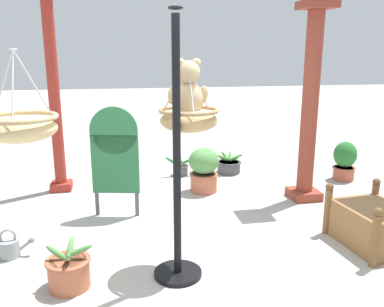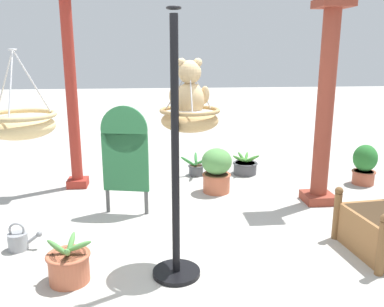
% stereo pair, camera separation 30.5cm
% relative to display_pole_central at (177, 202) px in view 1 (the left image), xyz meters
% --- Properties ---
extents(ground_plane, '(40.00, 40.00, 0.00)m').
position_rel_display_pole_central_xyz_m(ground_plane, '(0.16, 0.06, -0.72)').
color(ground_plane, '#ADAAA3').
extents(display_pole_central, '(0.44, 0.44, 2.35)m').
position_rel_display_pole_central_xyz_m(display_pole_central, '(0.00, 0.00, 0.00)').
color(display_pole_central, black).
rests_on(display_pole_central, ground).
extents(hanging_basket_with_teddy, '(0.55, 0.55, 0.57)m').
position_rel_display_pole_central_xyz_m(hanging_basket_with_teddy, '(0.15, 0.25, 0.69)').
color(hanging_basket_with_teddy, tan).
extents(teddy_bear, '(0.37, 0.33, 0.53)m').
position_rel_display_pole_central_xyz_m(teddy_bear, '(0.15, 0.27, 0.93)').
color(teddy_bear, tan).
extents(hanging_basket_left_high, '(0.54, 0.54, 0.66)m').
position_rel_display_pole_central_xyz_m(hanging_basket_left_high, '(-1.18, -0.25, 0.75)').
color(hanging_basket_left_high, tan).
extents(greenhouse_pillar_left, '(0.31, 0.31, 2.88)m').
position_rel_display_pole_central_xyz_m(greenhouse_pillar_left, '(-1.34, 2.69, 0.67)').
color(greenhouse_pillar_left, '#9E2D23').
rests_on(greenhouse_pillar_left, ground).
extents(greenhouse_pillar_right, '(0.42, 0.42, 2.63)m').
position_rel_display_pole_central_xyz_m(greenhouse_pillar_right, '(2.05, 1.68, 0.55)').
color(greenhouse_pillar_right, brown).
rests_on(greenhouse_pillar_right, ground).
extents(wooden_planter_box, '(0.78, 0.91, 0.60)m').
position_rel_display_pole_central_xyz_m(wooden_planter_box, '(2.13, 0.22, -0.49)').
color(wooden_planter_box, olive).
rests_on(wooden_planter_box, ground).
extents(potted_plant_fern_front, '(0.58, 0.59, 0.36)m').
position_rel_display_pole_central_xyz_m(potted_plant_fern_front, '(0.52, 3.08, -0.59)').
color(potted_plant_fern_front, '#4C4C51').
rests_on(potted_plant_fern_front, ground).
extents(potted_plant_flowering_red, '(0.36, 0.36, 0.62)m').
position_rel_display_pole_central_xyz_m(potted_plant_flowering_red, '(3.07, 2.37, -0.40)').
color(potted_plant_flowering_red, '#AD563D').
rests_on(potted_plant_flowering_red, ground).
extents(potted_plant_tall_leafy, '(0.42, 0.40, 0.42)m').
position_rel_display_pole_central_xyz_m(potted_plant_tall_leafy, '(-0.96, -0.02, -0.56)').
color(potted_plant_tall_leafy, '#BC6042').
rests_on(potted_plant_tall_leafy, ground).
extents(potted_plant_bushy_green, '(0.48, 0.44, 0.35)m').
position_rel_display_pole_central_xyz_m(potted_plant_bushy_green, '(1.35, 3.08, -0.59)').
color(potted_plant_bushy_green, '#4C4C51').
rests_on(potted_plant_bushy_green, ground).
extents(potted_plant_broad_leaf, '(0.44, 0.44, 0.66)m').
position_rel_display_pole_central_xyz_m(potted_plant_broad_leaf, '(0.73, 2.22, -0.38)').
color(potted_plant_broad_leaf, '#BC6042').
rests_on(potted_plant_broad_leaf, ground).
extents(display_sign_board, '(0.58, 0.17, 1.38)m').
position_rel_display_pole_central_xyz_m(display_sign_board, '(-0.53, 1.54, 0.10)').
color(display_sign_board, '#286B3D').
rests_on(display_sign_board, ground).
extents(watering_can, '(0.35, 0.20, 0.30)m').
position_rel_display_pole_central_xyz_m(watering_can, '(-1.60, 0.65, -0.62)').
color(watering_can, gray).
rests_on(watering_can, ground).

